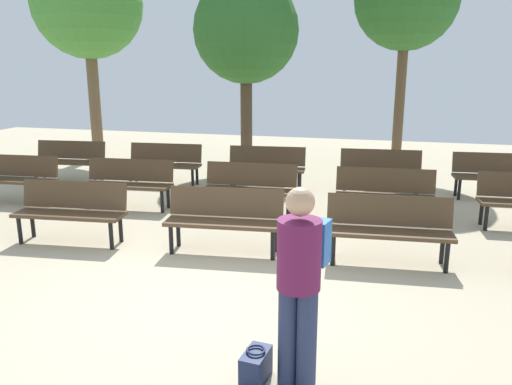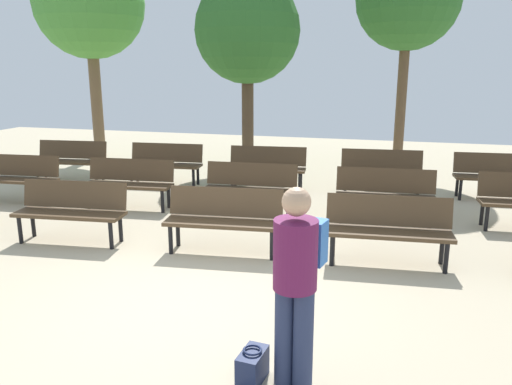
% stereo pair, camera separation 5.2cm
% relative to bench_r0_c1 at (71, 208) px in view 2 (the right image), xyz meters
% --- Properties ---
extents(ground_plane, '(26.41, 26.41, 0.00)m').
position_rel_bench_r0_c1_xyz_m(ground_plane, '(2.40, -1.41, -0.50)').
color(ground_plane, '#BCAD8E').
extents(bench_r0_c1, '(1.64, 0.64, 0.87)m').
position_rel_bench_r0_c1_xyz_m(bench_r0_c1, '(0.00, 0.00, 0.00)').
color(bench_r0_c1, '#4C3823').
rests_on(bench_r0_c1, ground_plane).
extents(bench_r0_c2, '(1.64, 0.64, 0.87)m').
position_rel_bench_r0_c1_xyz_m(bench_r0_c2, '(2.28, 0.19, 0.00)').
color(bench_r0_c2, '#4C3823').
rests_on(bench_r0_c2, ground_plane).
extents(bench_r0_c3, '(1.64, 0.62, 0.87)m').
position_rel_bench_r0_c1_xyz_m(bench_r0_c3, '(4.47, 0.34, 0.00)').
color(bench_r0_c3, '#4C3823').
rests_on(bench_r0_c3, ground_plane).
extents(bench_r1_c0, '(1.64, 0.63, 0.87)m').
position_rel_bench_r0_c1_xyz_m(bench_r1_c0, '(-2.35, 1.67, 0.00)').
color(bench_r1_c0, '#4C3823').
rests_on(bench_r1_c0, ground_plane).
extents(bench_r1_c1, '(1.64, 0.64, 0.87)m').
position_rel_bench_r0_c1_xyz_m(bench_r1_c1, '(-0.10, 1.86, 0.00)').
color(bench_r1_c1, '#4C3823').
rests_on(bench_r1_c1, ground_plane).
extents(bench_r1_c2, '(1.63, 0.58, 0.87)m').
position_rel_bench_r0_c1_xyz_m(bench_r1_c2, '(2.12, 2.06, 0.00)').
color(bench_r1_c2, '#4C3823').
rests_on(bench_r1_c2, ground_plane).
extents(bench_r1_c3, '(1.63, 0.58, 0.87)m').
position_rel_bench_r0_c1_xyz_m(bench_r1_c3, '(4.38, 2.19, 0.00)').
color(bench_r1_c3, '#4C3823').
rests_on(bench_r1_c3, ground_plane).
extents(bench_r2_c0, '(1.64, 0.65, 0.87)m').
position_rel_bench_r0_c1_xyz_m(bench_r2_c0, '(-2.50, 3.55, 0.00)').
color(bench_r2_c0, '#4C3823').
rests_on(bench_r2_c0, ground_plane).
extents(bench_r2_c1, '(1.64, 0.62, 0.87)m').
position_rel_bench_r0_c1_xyz_m(bench_r2_c1, '(-0.28, 3.75, 0.00)').
color(bench_r2_c1, '#4C3823').
rests_on(bench_r2_c1, ground_plane).
extents(bench_r2_c2, '(1.64, 0.64, 0.87)m').
position_rel_bench_r0_c1_xyz_m(bench_r2_c2, '(1.95, 3.93, 0.00)').
color(bench_r2_c2, '#4C3823').
rests_on(bench_r2_c2, ground_plane).
extents(bench_r2_c3, '(1.64, 0.62, 0.87)m').
position_rel_bench_r0_c1_xyz_m(bench_r2_c3, '(4.26, 4.14, 0.00)').
color(bench_r2_c3, '#4C3823').
rests_on(bench_r2_c3, ground_plane).
extents(bench_r2_c4, '(1.64, 0.62, 0.87)m').
position_rel_bench_r0_c1_xyz_m(bench_r2_c4, '(6.43, 4.28, 0.00)').
color(bench_r2_c4, '#4C3823').
rests_on(bench_r2_c4, ground_plane).
extents(tree_0, '(2.92, 2.92, 5.59)m').
position_rel_bench_r0_c1_xyz_m(tree_0, '(-3.58, 6.42, 3.60)').
color(tree_0, brown).
rests_on(tree_0, ground_plane).
extents(tree_2, '(2.57, 2.57, 4.63)m').
position_rel_bench_r0_c1_xyz_m(tree_2, '(0.88, 6.16, 2.82)').
color(tree_2, '#4C3A28').
rests_on(tree_2, ground_plane).
extents(visitor_with_backpack, '(0.41, 0.57, 1.65)m').
position_rel_bench_r0_c1_xyz_m(visitor_with_backpack, '(3.81, -2.53, 0.43)').
color(visitor_with_backpack, navy).
rests_on(visitor_with_backpack, ground_plane).
extents(handbag, '(0.21, 0.34, 0.29)m').
position_rel_bench_r0_c1_xyz_m(handbag, '(3.47, -2.59, -0.37)').
color(handbag, '#192347').
rests_on(handbag, ground_plane).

